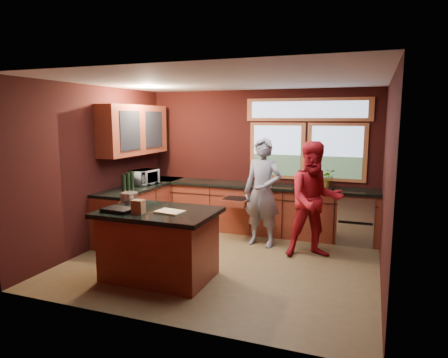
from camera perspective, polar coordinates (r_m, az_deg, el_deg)
The scene contains 14 objects.
floor at distance 6.24m, azimuth -0.12°, elevation -11.63°, with size 4.50×4.50×0.00m, color brown.
room_shell at distance 6.39m, azimuth -4.13°, elevation 5.36°, with size 4.52×4.02×2.71m.
back_counter at distance 7.61m, azimuth 5.82°, elevation -4.27°, with size 4.50×0.64×0.93m.
left_counter at distance 7.68m, azimuth -11.60°, elevation -4.26°, with size 0.64×2.30×0.93m.
island at distance 5.56m, azimuth -9.25°, elevation -9.12°, with size 1.55×1.05×0.95m.
person_grey at distance 6.78m, azimuth 5.53°, elevation -1.92°, with size 0.67×0.44×1.84m, color slate.
person_red at distance 6.37m, azimuth 12.83°, elevation -2.92°, with size 0.88×0.69×1.82m, color maroon.
microwave at distance 7.60m, azimuth -11.36°, elevation 0.24°, with size 0.51×0.34×0.28m, color #999999.
potted_plant at distance 7.34m, azimuth 14.60°, elevation 0.08°, with size 0.31×0.27×0.34m, color #999999.
paper_towel at distance 7.48m, azimuth 6.44°, elevation 0.21°, with size 0.12×0.12×0.28m, color silver.
cutting_board at distance 5.30m, azimuth -7.76°, elevation -4.64°, with size 0.35×0.25×0.02m, color tan.
stock_pot at distance 5.83m, azimuth -13.36°, elevation -2.76°, with size 0.24×0.24×0.18m, color silver.
paper_bag at distance 5.29m, azimuth -12.15°, elevation -3.90°, with size 0.15×0.12×0.18m, color brown.
black_tray at distance 5.47m, azimuth -14.79°, elevation -4.28°, with size 0.40×0.28×0.05m, color black.
Camera 1 is at (2.06, -5.47, 2.18)m, focal length 32.00 mm.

